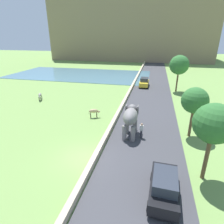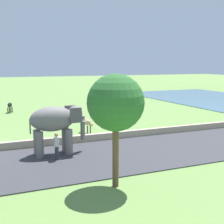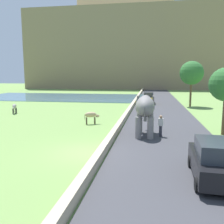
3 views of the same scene
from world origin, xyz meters
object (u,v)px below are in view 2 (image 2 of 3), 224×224
Objects in this scene: elephant at (56,122)px; cow_tan at (86,123)px; cow_black at (10,105)px; person_beside_elephant at (57,146)px; cow_grey at (95,104)px.

elephant is 2.47× the size of cow_tan.
cow_tan is 14.01m from cow_black.
cow_black is at bearing -160.78° from cow_tan.
person_beside_elephant is 7.28m from cow_tan.
elephant reaches higher than cow_black.
person_beside_elephant is at bearing -26.93° from cow_grey.
elephant is at bearing -27.83° from cow_grey.
elephant is at bearing 3.29° from cow_black.
person_beside_elephant is 1.15× the size of cow_black.
cow_tan is 0.99× the size of cow_black.
cow_black is 9.63m from cow_grey.
person_beside_elephant is at bearing -31.87° from cow_tan.
elephant is at bearing 166.34° from person_beside_elephant.
person_beside_elephant is 1.16× the size of cow_tan.
cow_grey is (2.76, 9.23, 0.00)m from cow_black.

